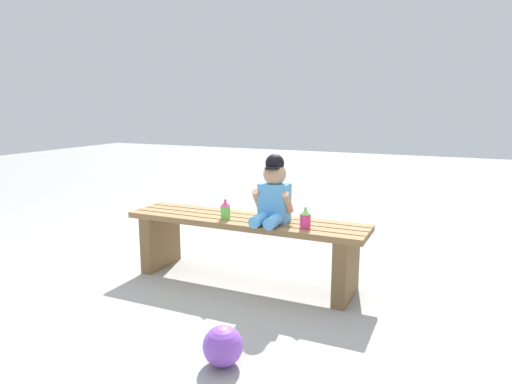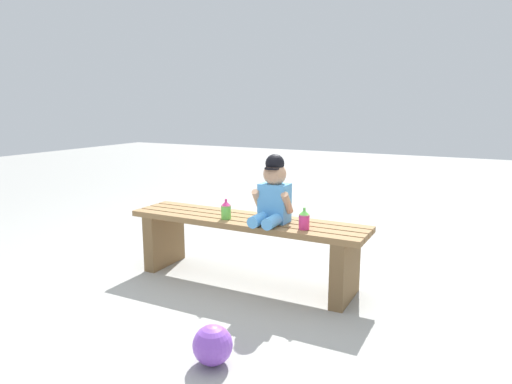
{
  "view_description": "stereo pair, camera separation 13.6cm",
  "coord_description": "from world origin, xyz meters",
  "px_view_note": "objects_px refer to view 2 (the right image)",
  "views": [
    {
      "loc": [
        1.18,
        -2.44,
        1.09
      ],
      "look_at": [
        0.1,
        -0.05,
        0.59
      ],
      "focal_mm": 31.84,
      "sensor_mm": 36.0,
      "label": 1
    },
    {
      "loc": [
        1.3,
        -2.38,
        1.09
      ],
      "look_at": [
        0.1,
        -0.05,
        0.59
      ],
      "focal_mm": 31.84,
      "sensor_mm": 36.0,
      "label": 2
    }
  ],
  "objects_px": {
    "sippy_cup_left": "(226,210)",
    "toy_ball": "(213,345)",
    "sippy_cup_right": "(304,219)",
    "park_bench": "(246,238)",
    "child_figure": "(273,193)"
  },
  "relations": [
    {
      "from": "sippy_cup_left",
      "to": "toy_ball",
      "type": "relative_size",
      "value": 0.72
    },
    {
      "from": "sippy_cup_right",
      "to": "toy_ball",
      "type": "height_order",
      "value": "sippy_cup_right"
    },
    {
      "from": "park_bench",
      "to": "child_figure",
      "type": "xyz_separation_m",
      "value": [
        0.2,
        -0.02,
        0.31
      ]
    },
    {
      "from": "child_figure",
      "to": "sippy_cup_right",
      "type": "xyz_separation_m",
      "value": [
        0.22,
        -0.06,
        -0.12
      ]
    },
    {
      "from": "sippy_cup_left",
      "to": "park_bench",
      "type": "bearing_deg",
      "value": 38.47
    },
    {
      "from": "sippy_cup_left",
      "to": "sippy_cup_right",
      "type": "height_order",
      "value": "same"
    },
    {
      "from": "park_bench",
      "to": "sippy_cup_left",
      "type": "xyz_separation_m",
      "value": [
        -0.09,
        -0.08,
        0.19
      ]
    },
    {
      "from": "park_bench",
      "to": "toy_ball",
      "type": "xyz_separation_m",
      "value": [
        0.32,
        -0.89,
        -0.19
      ]
    },
    {
      "from": "sippy_cup_left",
      "to": "sippy_cup_right",
      "type": "xyz_separation_m",
      "value": [
        0.51,
        0.0,
        0.0
      ]
    },
    {
      "from": "park_bench",
      "to": "sippy_cup_right",
      "type": "xyz_separation_m",
      "value": [
        0.41,
        -0.08,
        0.19
      ]
    },
    {
      "from": "park_bench",
      "to": "child_figure",
      "type": "height_order",
      "value": "child_figure"
    },
    {
      "from": "sippy_cup_right",
      "to": "toy_ball",
      "type": "bearing_deg",
      "value": -96.27
    },
    {
      "from": "park_bench",
      "to": "sippy_cup_right",
      "type": "bearing_deg",
      "value": -10.3
    },
    {
      "from": "sippy_cup_right",
      "to": "park_bench",
      "type": "bearing_deg",
      "value": 169.7
    },
    {
      "from": "park_bench",
      "to": "toy_ball",
      "type": "height_order",
      "value": "park_bench"
    }
  ]
}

